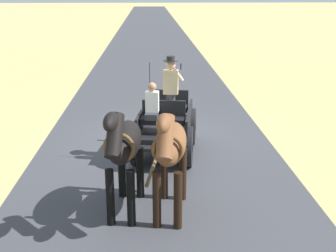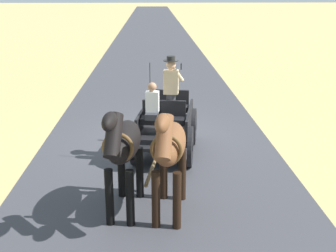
# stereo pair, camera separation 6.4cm
# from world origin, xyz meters

# --- Properties ---
(ground_plane) EXTENTS (200.00, 200.00, 0.00)m
(ground_plane) POSITION_xyz_m (0.00, 0.00, 0.00)
(ground_plane) COLOR tan
(road_surface) EXTENTS (6.12, 160.00, 0.01)m
(road_surface) POSITION_xyz_m (0.00, 0.00, 0.00)
(road_surface) COLOR #38383D
(road_surface) RESTS_ON ground
(horse_drawn_carriage) EXTENTS (1.75, 4.51, 2.50)m
(horse_drawn_carriage) POSITION_xyz_m (-0.21, 0.94, 0.82)
(horse_drawn_carriage) COLOR black
(horse_drawn_carriage) RESTS_ON ground
(horse_near_side) EXTENTS (0.79, 2.15, 2.21)m
(horse_near_side) POSITION_xyz_m (-0.17, 4.00, 1.32)
(horse_near_side) COLOR brown
(horse_near_side) RESTS_ON ground
(horse_off_side) EXTENTS (0.75, 2.15, 2.21)m
(horse_off_side) POSITION_xyz_m (0.65, 3.87, 1.32)
(horse_off_side) COLOR black
(horse_off_side) RESTS_ON ground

